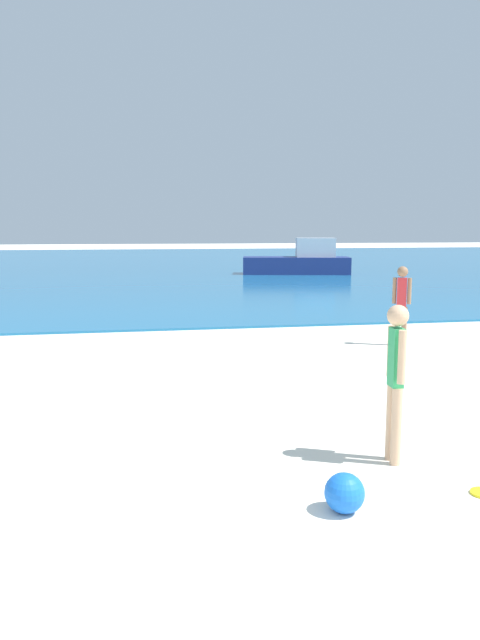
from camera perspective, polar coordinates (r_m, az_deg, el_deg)
name	(u,v)px	position (r m, az deg, el deg)	size (l,w,h in m)	color
water	(147,263)	(45.10, -8.76, 5.32)	(160.00, 60.00, 0.06)	#1E6B9E
person_standing	(396,374)	(6.73, 14.44, -4.95)	(0.23, 0.40, 1.74)	#DDAD84
person_distant	(402,301)	(13.58, 14.97, 1.76)	(0.36, 0.24, 1.73)	#936B4C
boat_near	(300,261)	(33.64, 5.70, 5.51)	(6.07, 3.02, 1.97)	navy
beach_ball	(345,493)	(5.73, 9.81, -15.75)	(0.37, 0.37, 0.37)	blue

